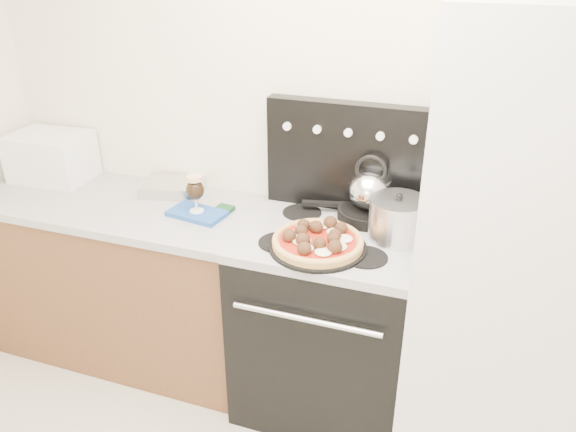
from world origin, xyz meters
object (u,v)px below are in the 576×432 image
at_px(stove_body, 328,324).
at_px(tea_kettle, 370,187).
at_px(fridge, 505,258).
at_px(skillet, 368,213).
at_px(base_cabinet, 128,280).
at_px(beer_glass, 195,194).
at_px(stock_pot, 397,220).
at_px(oven_mitt, 197,213).
at_px(pizza_pan, 318,247).
at_px(toaster_oven, 52,157).
at_px(pizza, 318,240).

bearing_deg(stove_body, tea_kettle, 59.31).
height_order(fridge, skillet, fridge).
xyz_separation_m(base_cabinet, beer_glass, (0.46, -0.02, 0.58)).
relative_size(fridge, skillet, 6.90).
distance_m(skillet, stock_pot, 0.22).
bearing_deg(tea_kettle, stove_body, -113.87).
bearing_deg(stock_pot, oven_mitt, -176.94).
xyz_separation_m(fridge, oven_mitt, (-1.34, 0.03, -0.04)).
bearing_deg(pizza_pan, stove_body, 81.77).
height_order(stove_body, oven_mitt, oven_mitt).
height_order(beer_glass, tea_kettle, tea_kettle).
relative_size(oven_mitt, beer_glass, 1.45).
bearing_deg(fridge, stock_pot, 170.11).
distance_m(base_cabinet, tea_kettle, 1.39).
xyz_separation_m(base_cabinet, oven_mitt, (0.46, -0.02, 0.48)).
bearing_deg(stock_pot, fridge, -9.89).
bearing_deg(skillet, stove_body, -120.69).
relative_size(fridge, stock_pot, 8.13).
height_order(beer_glass, pizza_pan, beer_glass).
relative_size(base_cabinet, skillet, 5.26).
relative_size(toaster_oven, skillet, 1.41).
height_order(skillet, stock_pot, stock_pot).
bearing_deg(oven_mitt, stock_pot, 3.06).
height_order(stove_body, toaster_oven, toaster_oven).
xyz_separation_m(pizza_pan, tea_kettle, (0.14, 0.33, 0.15)).
height_order(pizza_pan, pizza, pizza).
relative_size(fridge, beer_glass, 10.57).
bearing_deg(base_cabinet, stove_body, -1.30).
bearing_deg(stove_body, base_cabinet, 178.70).
height_order(stove_body, pizza_pan, pizza_pan).
bearing_deg(pizza_pan, toaster_oven, 169.20).
height_order(fridge, pizza, fridge).
relative_size(stove_body, toaster_oven, 2.27).
bearing_deg(skillet, oven_mitt, -165.68).
distance_m(fridge, pizza, 0.73).
distance_m(toaster_oven, beer_glass, 0.94).
bearing_deg(stock_pot, base_cabinet, -178.92).
height_order(oven_mitt, tea_kettle, tea_kettle).
bearing_deg(stove_body, pizza_pan, -98.23).
height_order(oven_mitt, pizza_pan, pizza_pan).
bearing_deg(stove_body, oven_mitt, 179.81).
distance_m(base_cabinet, pizza_pan, 1.20).
distance_m(oven_mitt, beer_glass, 0.10).
xyz_separation_m(beer_glass, stock_pot, (0.91, 0.05, -0.01)).
relative_size(beer_glass, pizza_pan, 0.45).
bearing_deg(skillet, fridge, -20.75).
relative_size(skillet, stock_pot, 1.18).
height_order(pizza_pan, skillet, skillet).
bearing_deg(base_cabinet, toaster_oven, 164.12).
distance_m(stove_body, oven_mitt, 0.80).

